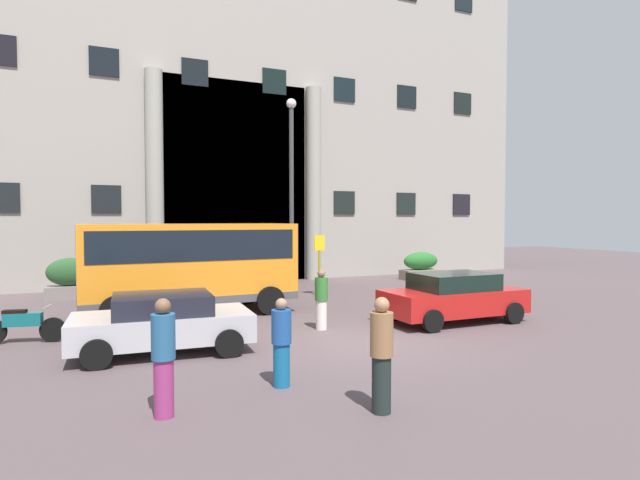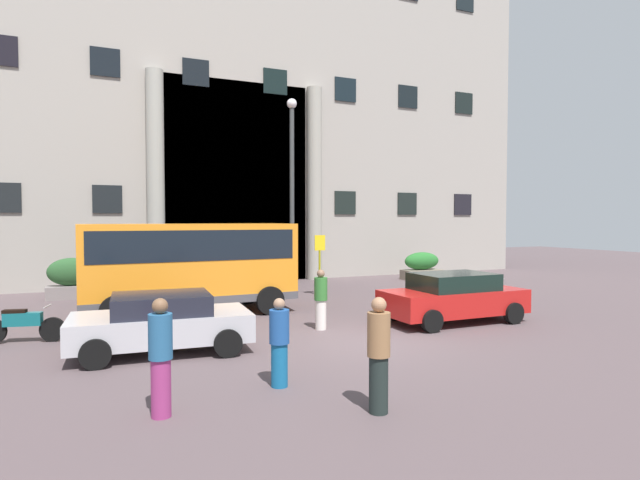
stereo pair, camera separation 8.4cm
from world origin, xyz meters
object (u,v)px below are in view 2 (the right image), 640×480
Objects in this scene: parked_coupe_end at (162,322)px; pedestrian_woman_dark_dress at (279,342)px; bus_stop_sign at (320,258)px; orange_minibus at (190,261)px; hedge_planter_far_east at (422,266)px; motorcycle_near_kerb at (488,291)px; hedge_planter_west at (71,279)px; pedestrian_man_crossing at (379,354)px; scooter_by_planter at (21,324)px; parked_sedan_second at (453,297)px; pedestrian_woman_with_bag at (321,299)px; lamppost_plaza_centre at (292,181)px; pedestrian_child_trailing at (161,357)px.

parked_coupe_end is 3.74m from pedestrian_woman_dark_dress.
bus_stop_sign is at bearing 47.24° from parked_coupe_end.
bus_stop_sign is at bearing 64.39° from pedestrian_woman_dark_dress.
orange_minibus is 7.93m from pedestrian_woman_dark_dress.
orange_minibus reaches higher than parked_coupe_end.
hedge_planter_far_east reaches higher than motorcycle_near_kerb.
hedge_planter_west is 15.57m from pedestrian_man_crossing.
orange_minibus is 5.11m from scooter_by_planter.
orange_minibus is 8.20m from parked_sedan_second.
pedestrian_woman_with_bag is 0.21× the size of lamppost_plaza_centre.
bus_stop_sign is at bearing -18.03° from pedestrian_child_trailing.
orange_minibus reaches higher than pedestrian_woman_dark_dress.
motorcycle_near_kerb is (14.49, -0.07, 0.00)m from scooter_by_planter.
pedestrian_man_crossing is at bearing -156.63° from motorcycle_near_kerb.
lamppost_plaza_centre is (-5.38, 5.48, 4.13)m from motorcycle_near_kerb.
bus_stop_sign is at bearing 121.88° from motorcycle_near_kerb.
parked_coupe_end is 2.22× the size of pedestrian_man_crossing.
hedge_planter_far_east is 0.49× the size of parked_sedan_second.
lamppost_plaza_centre is (8.25, -1.92, 3.84)m from hedge_planter_west.
pedestrian_child_trailing is at bearing -161.79° from pedestrian_woman_dark_dress.
motorcycle_near_kerb is 13.46m from pedestrian_child_trailing.
pedestrian_man_crossing reaches higher than scooter_by_planter.
orange_minibus reaches higher than parked_sedan_second.
pedestrian_woman_dark_dress reaches higher than motorcycle_near_kerb.
pedestrian_man_crossing reaches higher than pedestrian_woman_with_bag.
parked_coupe_end reaches higher than scooter_by_planter.
bus_stop_sign is at bearing 17.72° from orange_minibus.
hedge_planter_west is 13.72m from pedestrian_child_trailing.
lamppost_plaza_centre is (-2.17, 7.60, 3.85)m from parked_sedan_second.
pedestrian_man_crossing is at bearing -84.49° from orange_minibus.
parked_coupe_end is (-1.40, -4.52, -1.02)m from orange_minibus.
scooter_by_planter is 1.19× the size of pedestrian_woman_dark_dress.
motorcycle_near_kerb is at bearing -41.51° from bus_stop_sign.
orange_minibus is 1.63× the size of parked_coupe_end.
orange_minibus reaches higher than pedestrian_child_trailing.
pedestrian_child_trailing is 13.89m from lamppost_plaza_centre.
pedestrian_man_crossing is at bearing -59.36° from pedestrian_woman_dark_dress.
pedestrian_woman_dark_dress is at bearing -117.59° from bus_stop_sign.
bus_stop_sign is 1.33× the size of pedestrian_man_crossing.
pedestrian_woman_dark_dress is 0.20× the size of lamppost_plaza_centre.
pedestrian_woman_with_bag is 8.12m from lamppost_plaza_centre.
hedge_planter_far_east is (7.00, 3.11, -0.83)m from bus_stop_sign.
hedge_planter_far_east is 18.26m from scooter_by_planter.
pedestrian_woman_dark_dress is at bearing -133.22° from hedge_planter_far_east.
orange_minibus is 13.36m from hedge_planter_far_east.
parked_sedan_second is at bearing -120.28° from hedge_planter_far_east.
pedestrian_child_trailing reaches higher than motorcycle_near_kerb.
parked_sedan_second is at bearing -48.13° from pedestrian_child_trailing.
orange_minibus is 4.83m from pedestrian_woman_with_bag.
pedestrian_man_crossing is at bearing -94.25° from pedestrian_child_trailing.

